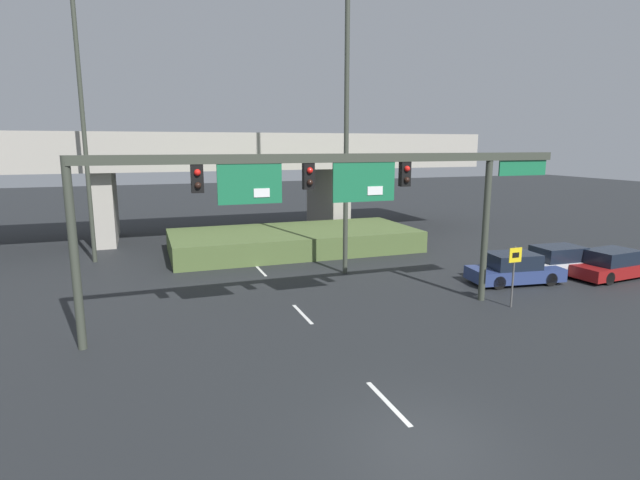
{
  "coord_description": "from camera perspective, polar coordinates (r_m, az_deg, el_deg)",
  "views": [
    {
      "loc": [
        -5.66,
        -8.85,
        6.6
      ],
      "look_at": [
        0.0,
        7.05,
        3.36
      ],
      "focal_mm": 28.0,
      "sensor_mm": 36.0,
      "label": 1
    }
  ],
  "objects": [
    {
      "name": "parked_sedan_far_right",
      "position": [
        29.04,
        30.45,
        -2.46
      ],
      "size": [
        4.81,
        2.25,
        1.45
      ],
      "rotation": [
        0.0,
        0.0,
        0.09
      ],
      "color": "maroon",
      "rests_on": "ground"
    },
    {
      "name": "highway_light_pole_far",
      "position": [
        30.6,
        -25.42,
        11.69
      ],
      "size": [
        0.7,
        0.36,
        14.43
      ],
      "color": "#383D33",
      "rests_on": "ground"
    },
    {
      "name": "parked_sedan_mid_right",
      "position": [
        28.5,
        25.68,
        -2.22
      ],
      "size": [
        4.63,
        2.03,
        1.49
      ],
      "rotation": [
        0.0,
        0.0,
        -0.04
      ],
      "color": "silver",
      "rests_on": "ground"
    },
    {
      "name": "lane_markings",
      "position": [
        23.31,
        -4.75,
        -5.62
      ],
      "size": [
        0.14,
        24.38,
        0.01
      ],
      "color": "silver",
      "rests_on": "ground"
    },
    {
      "name": "parked_sedan_near_right",
      "position": [
        25.87,
        21.28,
        -3.14
      ],
      "size": [
        4.6,
        2.43,
        1.48
      ],
      "rotation": [
        0.0,
        0.0,
        -0.13
      ],
      "color": "navy",
      "rests_on": "ground"
    },
    {
      "name": "speed_limit_sign",
      "position": [
        21.77,
        21.29,
        -3.0
      ],
      "size": [
        0.6,
        0.11,
        2.56
      ],
      "color": "#4C4C4C",
      "rests_on": "ground"
    },
    {
      "name": "signal_gantry",
      "position": [
        18.43,
        1.69,
        6.41
      ],
      "size": [
        18.81,
        0.44,
        6.28
      ],
      "color": "#383D33",
      "rests_on": "ground"
    },
    {
      "name": "highway_light_pole_near",
      "position": [
        25.42,
        3.08,
        16.99
      ],
      "size": [
        0.7,
        0.36,
        17.89
      ],
      "color": "#383D33",
      "rests_on": "ground"
    },
    {
      "name": "grass_embankment",
      "position": [
        31.52,
        -2.95,
        -0.04
      ],
      "size": [
        15.18,
        6.7,
        1.31
      ],
      "color": "#4C6033",
      "rests_on": "ground"
    },
    {
      "name": "overpass_bridge",
      "position": [
        37.44,
        -11.02,
        8.57
      ],
      "size": [
        38.43,
        7.86,
        7.38
      ],
      "color": "#A39E93",
      "rests_on": "ground"
    },
    {
      "name": "ground_plane",
      "position": [
        12.41,
        11.82,
        -21.53
      ],
      "size": [
        160.0,
        160.0,
        0.0
      ],
      "primitive_type": "plane",
      "color": "black"
    }
  ]
}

